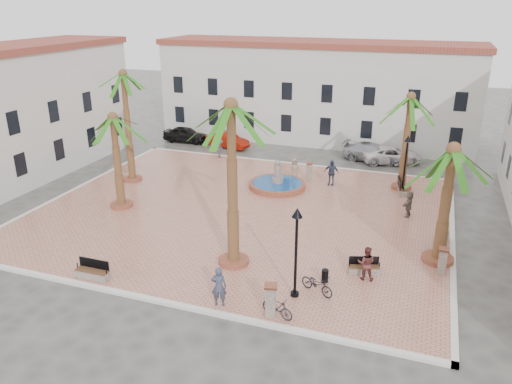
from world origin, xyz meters
TOP-DOWN VIEW (x-y plane):
  - ground at (0.00, 0.00)m, footprint 120.00×120.00m
  - plaza at (0.00, 0.00)m, footprint 26.00×22.00m
  - kerb_n at (0.00, 11.00)m, footprint 26.30×0.30m
  - kerb_s at (0.00, -11.00)m, footprint 26.30×0.30m
  - kerb_e at (13.00, 0.00)m, footprint 0.30×22.30m
  - kerb_w at (-13.00, 0.00)m, footprint 0.30×22.30m
  - building_north at (-0.00, 19.99)m, footprint 30.40×7.40m
  - building_west at (-19.00, 0.00)m, footprint 6.40×24.40m
  - fountain at (0.92, 4.89)m, footprint 4.13×4.13m
  - palm_nw at (-10.04, 2.74)m, footprint 4.60×4.60m
  - palm_sw at (-7.85, -1.99)m, footprint 4.82×4.82m
  - palm_s at (2.12, -6.60)m, footprint 5.21×5.21m
  - palm_e at (12.21, -2.74)m, footprint 5.38×5.38m
  - palm_ne at (9.51, 7.87)m, footprint 4.72×4.72m
  - bench_s at (-3.91, -10.38)m, footprint 1.81×0.56m
  - bench_se at (8.72, -5.35)m, footprint 1.68×0.97m
  - bench_e at (12.38, -0.81)m, footprint 0.74×2.04m
  - bench_ne at (9.59, 6.95)m, footprint 0.91×1.97m
  - lamppost_s at (5.97, -8.52)m, footprint 0.48×0.48m
  - lamppost_e at (9.67, 6.52)m, footprint 0.47×0.47m
  - bollard_se at (5.40, -10.40)m, footprint 0.67×0.67m
  - bollard_n at (2.69, 7.36)m, footprint 0.58×0.58m
  - bollard_e at (12.40, -4.10)m, footprint 0.53×0.53m
  - litter_bin at (7.04, -6.84)m, footprint 0.34×0.34m
  - cyclist_a at (2.96, -10.40)m, footprint 0.78×0.60m
  - bicycle_a at (6.90, -7.94)m, footprint 1.91×1.35m
  - cyclist_b at (8.86, -5.91)m, footprint 0.92×0.75m
  - bicycle_b at (5.70, -10.40)m, footprint 1.64×0.89m
  - pedestrian_fountain_a at (1.56, 7.16)m, footprint 0.95×0.88m
  - pedestrian_fountain_b at (4.48, 6.84)m, footprint 1.15×0.52m
  - pedestrian_north at (-6.07, 10.40)m, footprint 0.65×1.08m
  - pedestrian_east at (10.30, 2.78)m, footprint 0.76×1.66m
  - car_black at (-11.50, 14.48)m, footprint 4.45×1.86m
  - car_red at (-6.90, 14.03)m, footprint 4.50×2.48m
  - car_silver at (6.60, 14.43)m, footprint 5.43×2.72m
  - car_white at (8.19, 14.39)m, footprint 5.50×3.87m

SIDE VIEW (x-z plane):
  - ground at x=0.00m, z-range 0.00..0.00m
  - plaza at x=0.00m, z-range 0.00..0.15m
  - kerb_n at x=0.00m, z-range 0.00..0.16m
  - kerb_s at x=0.00m, z-range 0.00..0.16m
  - kerb_e at x=13.00m, z-range 0.00..0.16m
  - kerb_w at x=-13.00m, z-range 0.00..0.16m
  - bench_se at x=8.72m, z-range -0.03..0.81m
  - bench_s at x=-3.91m, z-range -0.06..0.89m
  - bench_ne at x=9.59m, z-range -0.07..0.93m
  - fountain at x=0.92m, z-range -0.63..1.51m
  - bench_e at x=12.38m, z-range -0.08..0.98m
  - litter_bin at x=7.04m, z-range 0.15..0.81m
  - bicycle_b at x=5.70m, z-range 0.15..1.10m
  - bicycle_a at x=6.90m, z-range 0.15..1.10m
  - car_white at x=8.19m, z-range 0.00..1.39m
  - car_red at x=-6.90m, z-range 0.00..1.41m
  - car_black at x=-11.50m, z-range 0.00..1.50m
  - car_silver at x=6.60m, z-range 0.00..1.51m
  - bollard_n at x=2.69m, z-range 0.17..1.56m
  - bollard_e at x=12.40m, z-range 0.18..1.60m
  - bollard_se at x=5.40m, z-range 0.18..1.72m
  - pedestrian_north at x=-6.07m, z-range 0.15..1.78m
  - pedestrian_fountain_a at x=1.56m, z-range 0.15..1.79m
  - pedestrian_east at x=10.30m, z-range 0.15..1.87m
  - cyclist_b at x=8.86m, z-range 0.15..1.91m
  - cyclist_a at x=2.96m, z-range 0.15..2.06m
  - pedestrian_fountain_b at x=4.48m, z-range 0.15..2.07m
  - lamppost_e at x=9.67m, z-range 0.92..5.25m
  - lamppost_s at x=5.97m, z-range 0.94..5.40m
  - building_north at x=0.00m, z-range 0.02..9.52m
  - building_west at x=-19.00m, z-range 0.02..10.02m
  - palm_sw at x=-7.85m, z-range 2.25..8.65m
  - palm_e at x=12.21m, z-range 2.21..8.73m
  - palm_ne at x=9.51m, z-range 2.58..9.64m
  - palm_nw at x=-10.04m, z-range 3.20..11.57m
  - palm_s at x=2.12m, z-range 3.25..11.97m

